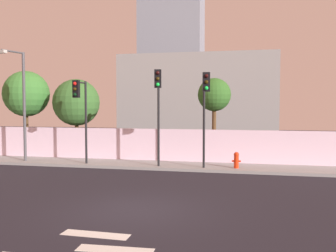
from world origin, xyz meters
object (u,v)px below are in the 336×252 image
traffic_light_left (81,104)px  street_lamp_curbside (21,97)px  traffic_light_right (158,97)px  roadside_tree_midright (214,96)px  roadside_tree_leftmost (26,94)px  roadside_tree_midleft (76,103)px  traffic_light_center (205,100)px  fire_hydrant (236,160)px

traffic_light_left → street_lamp_curbside: street_lamp_curbside is taller
traffic_light_left → street_lamp_curbside: 3.86m
traffic_light_left → traffic_light_right: traffic_light_right is taller
roadside_tree_midright → roadside_tree_leftmost: bearing=180.0°
roadside_tree_midleft → roadside_tree_midright: (8.57, 0.00, 0.39)m
traffic_light_center → roadside_tree_midright: 3.59m
street_lamp_curbside → roadside_tree_leftmost: 3.30m
traffic_light_left → traffic_light_right: 4.19m
traffic_light_left → roadside_tree_midright: size_ratio=0.91×
traffic_light_center → roadside_tree_leftmost: (-11.93, 3.58, 0.44)m
fire_hydrant → street_lamp_curbside: bearing=-179.0°
street_lamp_curbside → roadside_tree_leftmost: size_ratio=1.11×
fire_hydrant → roadside_tree_midright: 4.45m
traffic_light_right → roadside_tree_midright: size_ratio=1.01×
traffic_light_right → roadside_tree_midleft: size_ratio=1.00×
traffic_light_center → roadside_tree_leftmost: 12.46m
roadside_tree_midleft → roadside_tree_leftmost: bearing=180.0°
roadside_tree_midright → fire_hydrant: bearing=-63.0°
roadside_tree_leftmost → roadside_tree_midleft: (3.47, -0.00, -0.56)m
fire_hydrant → roadside_tree_leftmost: (-13.42, 2.69, 3.43)m
street_lamp_curbside → roadside_tree_midleft: bearing=56.4°
traffic_light_center → fire_hydrant: bearing=30.8°
traffic_light_left → fire_hydrant: traffic_light_left is taller
roadside_tree_leftmost → roadside_tree_midleft: 3.52m
roadside_tree_leftmost → fire_hydrant: bearing=-11.4°
fire_hydrant → roadside_tree_midright: roadside_tree_midright is taller
roadside_tree_leftmost → traffic_light_center: bearing=-16.7°
traffic_light_right → roadside_tree_leftmost: roadside_tree_leftmost is taller
traffic_light_center → roadside_tree_midleft: roadside_tree_midleft is taller
fire_hydrant → roadside_tree_midleft: bearing=164.8°
fire_hydrant → roadside_tree_midright: bearing=117.0°
fire_hydrant → traffic_light_center: bearing=-149.2°
traffic_light_right → roadside_tree_midright: traffic_light_right is taller
traffic_light_right → street_lamp_curbside: bearing=177.0°
traffic_light_center → roadside_tree_midleft: bearing=157.1°
street_lamp_curbside → roadside_tree_midleft: street_lamp_curbside is taller
roadside_tree_midright → roadside_tree_midleft: bearing=-180.0°
traffic_light_left → street_lamp_curbside: size_ratio=0.73×
traffic_light_center → street_lamp_curbside: street_lamp_curbside is taller
roadside_tree_leftmost → roadside_tree_midright: 12.04m
traffic_light_left → roadside_tree_midleft: roadside_tree_midleft is taller
traffic_light_left → roadside_tree_leftmost: size_ratio=0.81×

